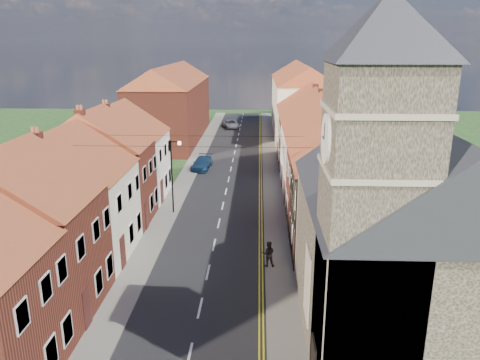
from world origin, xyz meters
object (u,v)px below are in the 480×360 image
(car_distant, at_px, (231,124))
(pedestrian_right, at_px, (268,254))
(car_far, at_px, (202,163))
(lamppost, at_px, (173,172))
(church, at_px, (404,228))

(car_distant, xyz_separation_m, pedestrian_right, (5.20, -48.48, 0.30))
(car_far, xyz_separation_m, pedestrian_right, (6.90, -23.21, 0.30))
(lamppost, height_order, car_distant, lamppost)
(lamppost, bearing_deg, pedestrian_right, -50.79)
(car_far, bearing_deg, lamppost, -87.40)
(church, distance_m, lamppost, 21.38)
(church, distance_m, pedestrian_right, 10.59)
(lamppost, distance_m, car_far, 14.31)
(car_distant, bearing_deg, pedestrian_right, -102.01)
(lamppost, xyz_separation_m, car_distant, (2.31, 39.27, -2.90))
(church, height_order, pedestrian_right, church)
(lamppost, bearing_deg, car_distant, 86.63)
(car_far, distance_m, car_distant, 25.33)
(pedestrian_right, bearing_deg, lamppost, -50.88)
(church, height_order, car_distant, church)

